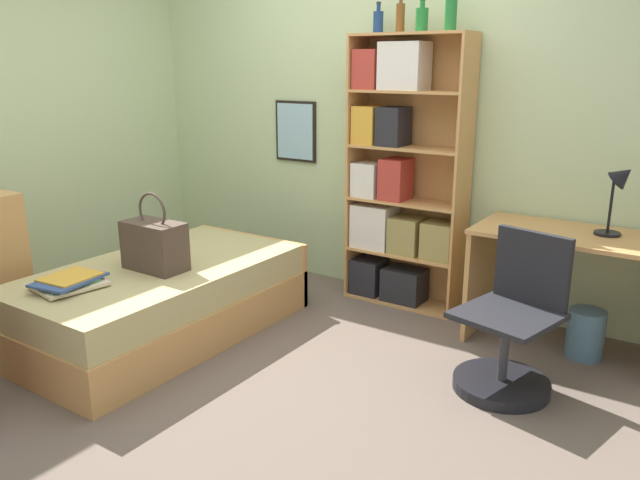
% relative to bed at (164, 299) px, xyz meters
% --- Properties ---
extents(ground_plane, '(14.00, 14.00, 0.00)m').
position_rel_bed_xyz_m(ground_plane, '(0.66, -0.02, -0.23)').
color(ground_plane, '#66564C').
extents(wall_back, '(10.00, 0.09, 2.60)m').
position_rel_bed_xyz_m(wall_back, '(0.66, 1.53, 1.07)').
color(wall_back, beige).
rests_on(wall_back, ground_plane).
extents(wall_left, '(0.06, 10.00, 2.60)m').
position_rel_bed_xyz_m(wall_left, '(-1.41, -0.02, 1.07)').
color(wall_left, beige).
rests_on(wall_left, ground_plane).
extents(bed, '(0.99, 1.80, 0.46)m').
position_rel_bed_xyz_m(bed, '(0.00, 0.00, 0.00)').
color(bed, tan).
rests_on(bed, ground_plane).
extents(handbag, '(0.38, 0.21, 0.48)m').
position_rel_bed_xyz_m(handbag, '(0.04, -0.07, 0.39)').
color(handbag, '#47382D').
rests_on(handbag, bed).
extents(book_stack_on_bed, '(0.34, 0.40, 0.07)m').
position_rel_bed_xyz_m(book_stack_on_bed, '(-0.10, -0.58, 0.27)').
color(book_stack_on_bed, gold).
rests_on(book_stack_on_bed, bed).
extents(bookcase, '(0.82, 0.29, 1.86)m').
position_rel_bed_xyz_m(bookcase, '(0.93, 1.34, 0.64)').
color(bookcase, tan).
rests_on(bookcase, ground_plane).
extents(bottle_green, '(0.07, 0.07, 0.20)m').
position_rel_bed_xyz_m(bottle_green, '(0.74, 1.37, 1.71)').
color(bottle_green, navy).
rests_on(bottle_green, bookcase).
extents(bottle_brown, '(0.06, 0.06, 0.26)m').
position_rel_bed_xyz_m(bottle_brown, '(0.92, 1.34, 1.73)').
color(bottle_brown, brown).
rests_on(bottle_brown, bookcase).
extents(bottle_clear, '(0.08, 0.08, 0.20)m').
position_rel_bed_xyz_m(bottle_clear, '(1.09, 1.31, 1.71)').
color(bottle_clear, '#1E6B2D').
rests_on(bottle_clear, bookcase).
extents(bottle_blue, '(0.07, 0.07, 0.29)m').
position_rel_bed_xyz_m(bottle_blue, '(1.28, 1.32, 1.74)').
color(bottle_blue, '#1E6B2D').
rests_on(bottle_blue, bookcase).
extents(desk, '(1.12, 0.58, 0.72)m').
position_rel_bed_xyz_m(desk, '(2.17, 1.19, 0.27)').
color(desk, tan).
rests_on(desk, ground_plane).
extents(desk_lamp, '(0.20, 0.15, 0.43)m').
position_rel_bed_xyz_m(desk_lamp, '(2.36, 1.25, 0.78)').
color(desk_lamp, black).
rests_on(desk_lamp, desk).
extents(desk_chair, '(0.55, 0.55, 0.83)m').
position_rel_bed_xyz_m(desk_chair, '(2.03, 0.53, 0.03)').
color(desk_chair, black).
rests_on(desk_chair, ground_plane).
extents(waste_bin, '(0.21, 0.21, 0.29)m').
position_rel_bed_xyz_m(waste_bin, '(2.30, 1.14, -0.08)').
color(waste_bin, slate).
rests_on(waste_bin, ground_plane).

